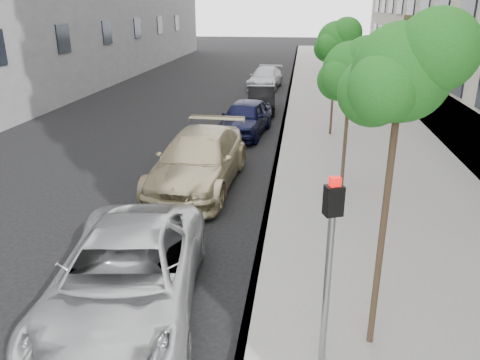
% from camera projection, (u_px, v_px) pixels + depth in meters
% --- Properties ---
extents(sidewalk, '(6.40, 72.00, 0.14)m').
position_uv_depth(sidewalk, '(341.00, 95.00, 28.29)').
color(sidewalk, gray).
rests_on(sidewalk, ground).
extents(curb, '(0.15, 72.00, 0.14)m').
position_uv_depth(curb, '(289.00, 94.00, 28.67)').
color(curb, '#9E9B93').
rests_on(curb, ground).
extents(tree_near, '(1.65, 1.45, 5.06)m').
position_uv_depth(tree_near, '(404.00, 73.00, 6.02)').
color(tree_near, '#38281C').
rests_on(tree_near, sidewalk).
extents(tree_mid, '(1.82, 1.62, 4.35)m').
position_uv_depth(tree_mid, '(352.00, 70.00, 12.33)').
color(tree_mid, '#38281C').
rests_on(tree_mid, sidewalk).
extents(tree_far, '(1.81, 1.61, 4.65)m').
position_uv_depth(tree_far, '(337.00, 41.00, 18.26)').
color(tree_far, '#38281C').
rests_on(tree_far, sidewalk).
extents(signal_pole, '(0.29, 0.26, 2.95)m').
position_uv_depth(signal_pole, '(330.00, 251.00, 6.48)').
color(signal_pole, '#939699').
rests_on(signal_pole, sidewalk).
extents(minivan, '(3.19, 5.65, 1.49)m').
position_uv_depth(minivan, '(126.00, 276.00, 8.17)').
color(minivan, '#B9BBBE').
rests_on(minivan, ground).
extents(suv, '(2.52, 5.71, 1.63)m').
position_uv_depth(suv, '(199.00, 160.00, 14.08)').
color(suv, '#BEB187').
rests_on(suv, ground).
extents(sedan_blue, '(2.23, 4.48, 1.47)m').
position_uv_depth(sedan_blue, '(245.00, 118.00, 19.74)').
color(sedan_blue, black).
rests_on(sedan_blue, ground).
extents(sedan_black, '(1.65, 3.95, 1.27)m').
position_uv_depth(sedan_black, '(261.00, 99.00, 24.09)').
color(sedan_black, black).
rests_on(sedan_black, ground).
extents(sedan_rear, '(2.30, 4.78, 1.34)m').
position_uv_depth(sedan_rear, '(265.00, 78.00, 30.88)').
color(sedan_rear, '#B5B9BE').
rests_on(sedan_rear, ground).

